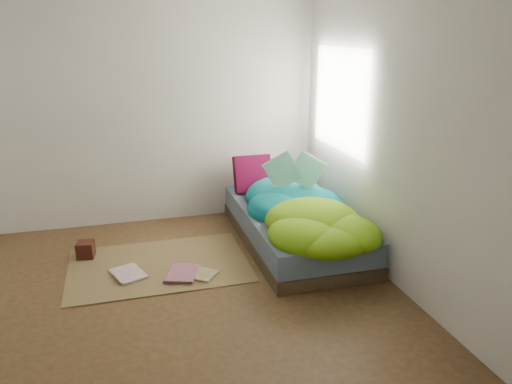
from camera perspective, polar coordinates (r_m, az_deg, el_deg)
ground at (r=4.23m, az=-8.28°, el=-11.31°), size 3.50×3.50×0.00m
room_walls at (r=3.72m, az=-9.23°, el=11.15°), size 3.54×3.54×2.62m
bed at (r=5.05m, az=4.38°, el=-3.99°), size 1.00×2.00×0.34m
duvet at (r=4.73m, az=5.38°, el=-1.12°), size 0.96×1.84×0.34m
rug at (r=4.70m, az=-11.03°, el=-8.21°), size 1.60×1.10×0.01m
pillow_floral at (r=5.68m, az=2.77°, el=1.07°), size 0.62×0.52×0.12m
pillow_magenta at (r=5.51m, az=-0.40°, el=2.09°), size 0.41×0.13×0.41m
open_book at (r=4.91m, az=4.46°, el=3.51°), size 0.50×0.21×0.30m
wooden_box at (r=4.99m, az=-18.89°, el=-6.24°), size 0.18×0.18×0.15m
floor_book_a at (r=4.52m, az=-15.81°, el=-9.40°), size 0.34×0.39×0.02m
floor_book_b at (r=4.49m, az=-10.04°, el=-9.11°), size 0.35×0.41×0.03m
floor_book_c at (r=4.37m, az=-7.22°, el=-9.85°), size 0.37×0.35×0.02m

